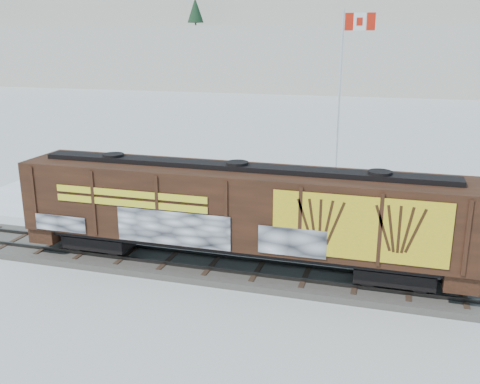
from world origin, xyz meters
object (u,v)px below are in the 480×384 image
(car_dark, at_px, (442,213))
(hopper_railcar, at_px, (237,209))
(flagpole, at_px, (340,130))
(car_white, at_px, (246,199))
(car_silver, at_px, (126,197))

(car_dark, bearing_deg, hopper_railcar, 110.31)
(flagpole, relative_size, car_white, 2.42)
(car_dark, bearing_deg, car_white, 68.21)
(hopper_railcar, height_order, flagpole, flagpole)
(hopper_railcar, height_order, car_dark, hopper_railcar)
(flagpole, height_order, car_white, flagpole)
(car_white, height_order, car_dark, car_dark)
(hopper_railcar, height_order, car_silver, hopper_railcar)
(hopper_railcar, distance_m, car_white, 8.49)
(hopper_railcar, height_order, car_white, hopper_railcar)
(hopper_railcar, distance_m, car_silver, 10.68)
(hopper_railcar, xyz_separation_m, car_dark, (8.67, 8.40, -2.01))
(flagpole, xyz_separation_m, car_dark, (6.02, -4.91, -3.32))
(car_white, bearing_deg, car_silver, 105.69)
(car_white, distance_m, car_dark, 10.55)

